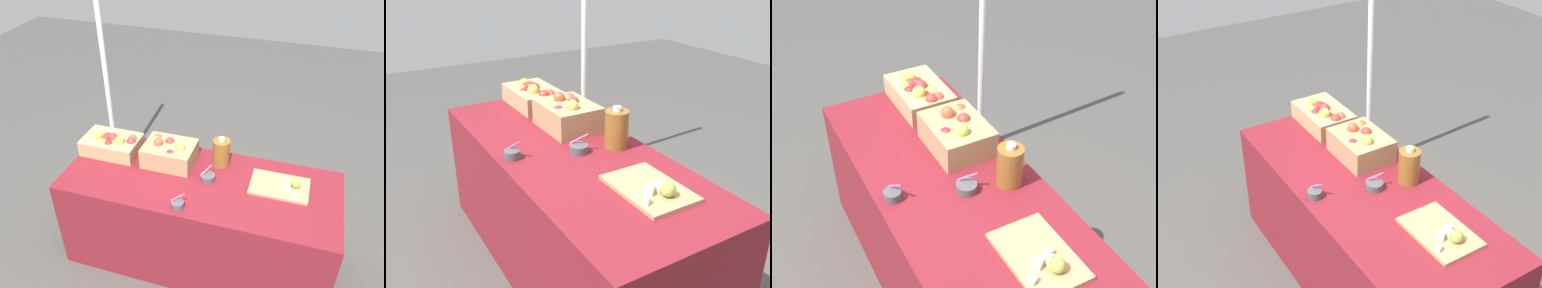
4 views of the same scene
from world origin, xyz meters
TOP-DOWN VIEW (x-y plane):
  - ground_plane at (0.00, 0.00)m, footprint 10.00×10.00m
  - table at (0.00, 0.00)m, footprint 1.90×0.76m
  - apple_crate_left at (-0.72, 0.13)m, footprint 0.42×0.27m
  - apple_crate_middle at (-0.27, 0.14)m, footprint 0.36×0.28m
  - cutting_board_front at (0.55, 0.09)m, footprint 0.39×0.26m
  - sample_bowl_near at (0.05, 0.02)m, footprint 0.10×0.10m
  - sample_bowl_mid at (-0.06, -0.30)m, footprint 0.09×0.08m
  - cider_jug at (0.09, 0.22)m, footprint 0.12×0.12m
  - tent_pole at (-1.06, 0.72)m, footprint 0.04×0.04m

SIDE VIEW (x-z plane):
  - ground_plane at x=0.00m, z-range 0.00..0.00m
  - table at x=0.00m, z-range 0.00..0.74m
  - cutting_board_front at x=0.55m, z-range 0.71..0.80m
  - sample_bowl_near at x=0.05m, z-range 0.71..0.81m
  - sample_bowl_mid at x=-0.06m, z-range 0.71..0.81m
  - apple_crate_left at x=-0.72m, z-range 0.73..0.90m
  - apple_crate_middle at x=-0.27m, z-range 0.73..0.92m
  - cider_jug at x=0.09m, z-range 0.73..0.95m
  - tent_pole at x=-1.06m, z-range 0.00..2.03m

